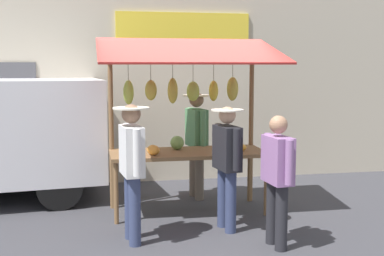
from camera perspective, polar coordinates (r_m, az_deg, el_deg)
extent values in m
plane|color=#38383D|center=(7.53, -0.44, -9.21)|extent=(40.00, 40.00, 0.00)
cube|color=#B2A893|center=(9.41, -2.94, 4.51)|extent=(9.00, 0.25, 3.40)
cube|color=yellow|center=(9.33, -0.96, 10.95)|extent=(2.40, 0.06, 0.56)
cube|color=brown|center=(7.34, -0.45, -2.79)|extent=(2.20, 0.90, 0.05)
cylinder|color=brown|center=(6.93, -8.39, -7.16)|extent=(0.06, 0.06, 0.83)
cylinder|color=brown|center=(7.32, 8.20, -6.40)|extent=(0.06, 0.06, 0.83)
cylinder|color=brown|center=(7.69, -8.67, -5.76)|extent=(0.06, 0.06, 0.83)
cylinder|color=brown|center=(8.04, 6.36, -5.16)|extent=(0.06, 0.06, 0.83)
cylinder|color=brown|center=(7.57, -8.93, -0.13)|extent=(0.07, 0.07, 2.35)
cylinder|color=brown|center=(7.94, 6.55, 0.23)|extent=(0.07, 0.07, 2.35)
cylinder|color=brown|center=(7.63, -1.02, 7.35)|extent=(2.12, 0.06, 0.06)
cube|color=#B72D28|center=(7.09, -0.24, 8.60)|extent=(2.50, 1.46, 0.39)
cylinder|color=brown|center=(7.82, 4.53, 6.49)|extent=(0.01, 0.01, 0.23)
ellipsoid|color=gold|center=(7.82, 4.51, 4.34)|extent=(0.20, 0.17, 0.36)
cylinder|color=brown|center=(7.70, 2.41, 6.31)|extent=(0.01, 0.01, 0.28)
ellipsoid|color=yellow|center=(7.71, 2.40, 4.13)|extent=(0.20, 0.22, 0.31)
cylinder|color=brown|center=(7.66, 0.11, 6.27)|extent=(0.01, 0.01, 0.29)
ellipsoid|color=#B2CC4C|center=(7.67, 0.11, 4.08)|extent=(0.24, 0.21, 0.30)
cylinder|color=brown|center=(7.56, -2.16, 6.46)|extent=(0.01, 0.01, 0.23)
ellipsoid|color=gold|center=(7.56, -2.15, 4.15)|extent=(0.21, 0.20, 0.38)
cylinder|color=brown|center=(7.52, -4.59, 6.33)|extent=(0.01, 0.01, 0.26)
ellipsoid|color=gold|center=(7.53, -4.57, 4.19)|extent=(0.19, 0.16, 0.30)
cylinder|color=brown|center=(7.55, -7.07, 6.29)|extent=(0.01, 0.01, 0.27)
ellipsoid|color=#B2CC4C|center=(7.56, -7.04, 3.94)|extent=(0.21, 0.21, 0.36)
ellipsoid|color=orange|center=(7.04, -4.29, -2.44)|extent=(0.23, 0.26, 0.14)
ellipsoid|color=gold|center=(7.39, 5.44, -2.17)|extent=(0.21, 0.19, 0.10)
sphere|color=#729E4C|center=(7.48, -1.65, -1.64)|extent=(0.20, 0.20, 0.20)
cylinder|color=#726656|center=(8.32, 0.18, -4.71)|extent=(0.14, 0.14, 0.83)
cylinder|color=#726656|center=(8.07, 0.82, -5.08)|extent=(0.14, 0.14, 0.83)
cube|color=#518C5B|center=(8.08, 0.50, 0.03)|extent=(0.28, 0.53, 0.59)
cylinder|color=#518C5B|center=(8.37, -0.20, 0.43)|extent=(0.09, 0.09, 0.54)
cylinder|color=#518C5B|center=(7.79, 1.25, -0.05)|extent=(0.09, 0.09, 0.54)
sphere|color=#8C664C|center=(8.04, 0.50, 3.14)|extent=(0.23, 0.23, 0.23)
cylinder|color=beige|center=(8.04, 0.50, 3.62)|extent=(0.43, 0.43, 0.02)
cylinder|color=navy|center=(6.53, 4.31, -8.18)|extent=(0.14, 0.14, 0.78)
cylinder|color=navy|center=(6.77, 3.42, -7.65)|extent=(0.14, 0.14, 0.78)
cube|color=black|center=(6.51, 3.90, -2.21)|extent=(0.28, 0.50, 0.55)
cylinder|color=black|center=(6.24, 4.97, -2.42)|extent=(0.09, 0.09, 0.51)
cylinder|color=black|center=(6.78, 2.92, -1.66)|extent=(0.09, 0.09, 0.51)
sphere|color=tan|center=(6.46, 3.93, 1.42)|extent=(0.22, 0.22, 0.22)
cylinder|color=beige|center=(6.45, 3.94, 1.99)|extent=(0.41, 0.41, 0.02)
cylinder|color=navy|center=(6.09, -6.35, -9.18)|extent=(0.14, 0.14, 0.82)
cylinder|color=navy|center=(6.34, -6.84, -8.52)|extent=(0.14, 0.14, 0.82)
cube|color=silver|center=(6.06, -6.69, -2.50)|extent=(0.28, 0.51, 0.58)
cylinder|color=silver|center=(5.76, -6.11, -2.75)|extent=(0.09, 0.09, 0.53)
cylinder|color=silver|center=(6.36, -7.22, -1.86)|extent=(0.09, 0.09, 0.53)
sphere|color=#8C664C|center=(6.01, -6.75, 1.56)|extent=(0.22, 0.22, 0.22)
cylinder|color=beige|center=(6.00, -6.76, 2.20)|extent=(0.43, 0.43, 0.02)
cylinder|color=#232328|center=(5.99, 9.86, -9.79)|extent=(0.14, 0.14, 0.76)
cylinder|color=#232328|center=(6.21, 8.85, -9.17)|extent=(0.14, 0.14, 0.76)
cube|color=#93669E|center=(5.95, 9.47, -3.48)|extent=(0.26, 0.47, 0.54)
cylinder|color=#93669E|center=(5.69, 10.71, -3.76)|extent=(0.09, 0.09, 0.49)
cylinder|color=#93669E|center=(6.21, 8.33, -2.84)|extent=(0.09, 0.09, 0.49)
sphere|color=#A87A5B|center=(5.89, 9.54, 0.37)|extent=(0.21, 0.21, 0.21)
cylinder|color=black|center=(7.79, -14.45, -6.38)|extent=(0.68, 0.25, 0.66)
cylinder|color=black|center=(9.42, -14.98, -4.11)|extent=(0.68, 0.25, 0.66)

